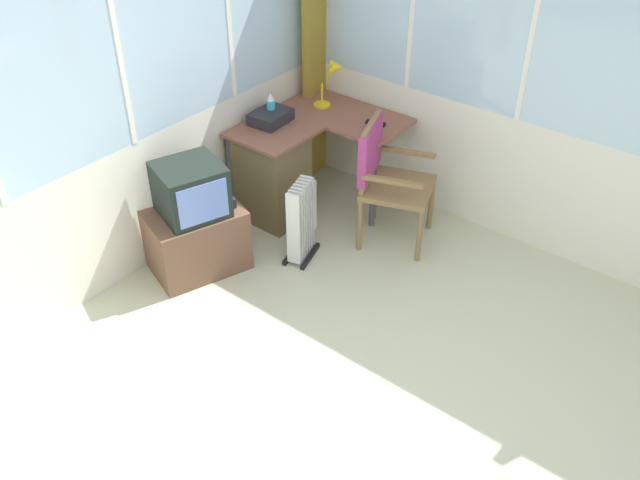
# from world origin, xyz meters

# --- Properties ---
(ground) EXTENTS (5.63, 5.48, 0.06)m
(ground) POSITION_xyz_m (0.00, 0.00, -0.03)
(ground) COLOR beige
(north_window_panel) EXTENTS (4.63, 0.07, 2.53)m
(north_window_panel) POSITION_xyz_m (0.00, 2.27, 1.26)
(north_window_panel) COLOR white
(north_window_panel) RESTS_ON ground
(east_window_panel) EXTENTS (0.07, 4.48, 2.53)m
(east_window_panel) POSITION_xyz_m (2.35, 0.00, 1.26)
(east_window_panel) COLOR white
(east_window_panel) RESTS_ON ground
(curtain_corner) EXTENTS (0.29, 0.10, 2.43)m
(curtain_corner) POSITION_xyz_m (2.22, 2.14, 1.21)
(curtain_corner) COLOR olive
(curtain_corner) RESTS_ON ground
(desk) EXTENTS (1.11, 1.01, 0.73)m
(desk) POSITION_xyz_m (1.47, 1.93, 0.39)
(desk) COLOR brown
(desk) RESTS_ON ground
(desk_lamp) EXTENTS (0.24, 0.20, 0.37)m
(desk_lamp) POSITION_xyz_m (2.11, 1.88, 0.96)
(desk_lamp) COLOR yellow
(desk_lamp) RESTS_ON desk
(tv_remote) EXTENTS (0.08, 0.16, 0.02)m
(tv_remote) POSITION_xyz_m (2.02, 1.41, 0.74)
(tv_remote) COLOR black
(tv_remote) RESTS_ON desk
(spray_bottle) EXTENTS (0.06, 0.06, 0.22)m
(spray_bottle) POSITION_xyz_m (1.60, 2.08, 0.83)
(spray_bottle) COLOR #41BCDF
(spray_bottle) RESTS_ON desk
(paper_tray) EXTENTS (0.31, 0.25, 0.09)m
(paper_tray) POSITION_xyz_m (1.56, 2.05, 0.77)
(paper_tray) COLOR #28272D
(paper_tray) RESTS_ON desk
(wooden_armchair) EXTENTS (0.62, 0.62, 0.93)m
(wooden_armchair) POSITION_xyz_m (1.72, 1.14, 0.59)
(wooden_armchair) COLOR olive
(wooden_armchair) RESTS_ON ground
(tv_on_stand) EXTENTS (0.75, 0.63, 0.83)m
(tv_on_stand) POSITION_xyz_m (0.61, 1.91, 0.37)
(tv_on_stand) COLOR brown
(tv_on_stand) RESTS_ON ground
(space_heater) EXTENTS (0.37, 0.25, 0.60)m
(space_heater) POSITION_xyz_m (1.18, 1.44, 0.31)
(space_heater) COLOR silver
(space_heater) RESTS_ON ground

